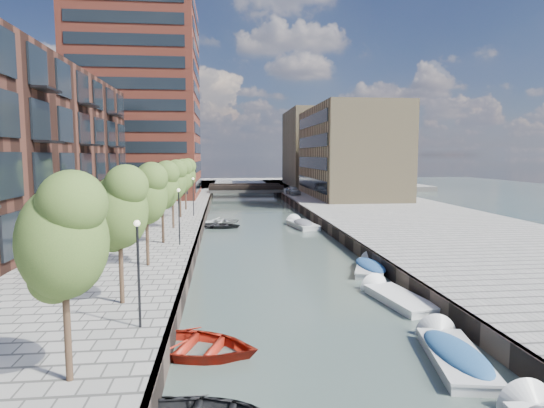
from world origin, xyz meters
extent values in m
plane|color=#38473F|center=(0.00, 40.00, 0.00)|extent=(300.00, 300.00, 0.00)
cube|color=gray|center=(16.00, 40.00, 0.50)|extent=(20.00, 140.00, 1.00)
cube|color=#332823|center=(-6.10, 40.00, 0.50)|extent=(0.25, 140.00, 1.00)
cube|color=#332823|center=(6.10, 40.00, 0.50)|extent=(0.25, 140.00, 1.00)
cube|color=gray|center=(0.00, 100.00, 0.50)|extent=(80.00, 40.00, 1.00)
cube|color=#321A13|center=(-20.00, 30.00, 8.00)|extent=(8.00, 38.00, 14.00)
cube|color=brown|center=(-17.00, 65.00, 16.00)|extent=(18.00, 18.00, 30.00)
cube|color=#927E59|center=(16.00, 62.00, 8.00)|extent=(12.00, 25.00, 14.00)
cube|color=#927E59|center=(16.00, 88.00, 9.00)|extent=(12.00, 20.00, 16.00)
cube|color=gray|center=(0.00, 72.00, 1.30)|extent=(13.00, 6.00, 0.60)
cube|color=#332823|center=(0.00, 69.20, 1.90)|extent=(13.00, 0.40, 0.80)
cube|color=#332823|center=(0.00, 74.80, 1.90)|extent=(13.00, 0.40, 0.80)
cylinder|color=#382619|center=(-8.50, 4.00, 2.60)|extent=(0.20, 0.20, 3.20)
ellipsoid|color=#36511E|center=(-8.50, 4.00, 5.33)|extent=(2.50, 2.50, 3.25)
cylinder|color=#382619|center=(-8.50, 11.00, 2.60)|extent=(0.20, 0.20, 3.20)
ellipsoid|color=#36511E|center=(-8.50, 11.00, 5.33)|extent=(2.50, 2.50, 3.25)
cylinder|color=#382619|center=(-8.50, 18.00, 2.60)|extent=(0.20, 0.20, 3.20)
ellipsoid|color=#36511E|center=(-8.50, 18.00, 5.33)|extent=(2.50, 2.50, 3.25)
cylinder|color=#382619|center=(-8.50, 25.00, 2.60)|extent=(0.20, 0.20, 3.20)
ellipsoid|color=#36511E|center=(-8.50, 25.00, 5.33)|extent=(2.50, 2.50, 3.25)
cylinder|color=#382619|center=(-8.50, 32.00, 2.60)|extent=(0.20, 0.20, 3.20)
ellipsoid|color=#36511E|center=(-8.50, 32.00, 5.33)|extent=(2.50, 2.50, 3.25)
cylinder|color=#382619|center=(-8.50, 39.00, 2.60)|extent=(0.20, 0.20, 3.20)
ellipsoid|color=#36511E|center=(-8.50, 39.00, 5.33)|extent=(2.50, 2.50, 3.25)
cylinder|color=#382619|center=(-8.50, 46.00, 2.60)|extent=(0.20, 0.20, 3.20)
ellipsoid|color=#36511E|center=(-8.50, 46.00, 5.33)|extent=(2.50, 2.50, 3.25)
cylinder|color=black|center=(-7.20, 8.00, 3.00)|extent=(0.10, 0.10, 4.00)
sphere|color=#FFF2CC|center=(-7.20, 8.00, 5.00)|extent=(0.24, 0.24, 0.24)
cylinder|color=black|center=(-7.20, 24.00, 3.00)|extent=(0.10, 0.10, 4.00)
sphere|color=#FFF2CC|center=(-7.20, 24.00, 5.00)|extent=(0.24, 0.24, 0.24)
cylinder|color=black|center=(-7.20, 40.00, 3.00)|extent=(0.10, 0.10, 4.00)
sphere|color=#FFF2CC|center=(-7.20, 40.00, 5.00)|extent=(0.24, 0.24, 0.24)
imported|color=#A21F11|center=(-5.21, 7.69, 0.00)|extent=(6.13, 5.25, 1.07)
imported|color=silver|center=(-4.26, 40.55, 0.00)|extent=(5.39, 4.74, 0.93)
imported|color=black|center=(-4.50, 37.75, 0.00)|extent=(5.23, 4.30, 0.94)
cube|color=silver|center=(4.29, 5.70, 0.05)|extent=(2.52, 4.78, 0.64)
cube|color=silver|center=(4.29, 5.70, 0.39)|extent=(2.61, 4.89, 0.10)
cone|color=silver|center=(4.73, 7.93, 0.10)|extent=(1.82, 1.19, 1.68)
ellipsoid|color=navy|center=(4.29, 5.70, 0.44)|extent=(2.34, 4.37, 0.55)
cube|color=white|center=(4.91, 12.44, 0.05)|extent=(2.45, 4.72, 0.63)
cube|color=white|center=(4.91, 12.44, 0.39)|extent=(2.54, 4.83, 0.10)
cone|color=white|center=(4.50, 14.64, 0.10)|extent=(1.79, 1.17, 1.66)
cube|color=beige|center=(5.40, 18.70, 0.05)|extent=(3.07, 4.69, 0.62)
cube|color=beige|center=(5.40, 18.70, 0.38)|extent=(3.17, 4.81, 0.10)
cone|color=beige|center=(6.17, 20.76, 0.10)|extent=(1.83, 1.38, 1.63)
ellipsoid|color=navy|center=(5.40, 18.70, 0.43)|extent=(2.84, 4.30, 0.54)
cube|color=beige|center=(4.24, 37.05, 0.06)|extent=(2.74, 5.32, 0.72)
cube|color=beige|center=(4.24, 37.05, 0.44)|extent=(2.85, 5.45, 0.11)
cone|color=beige|center=(3.79, 39.54, 0.11)|extent=(2.02, 1.31, 1.87)
ellipsoid|color=#4D4D54|center=(4.24, 37.05, 0.50)|extent=(2.56, 4.87, 0.62)
imported|color=#A9ADAE|center=(7.50, 64.85, 1.71)|extent=(2.31, 4.40, 1.43)
camera|label=1|loc=(-3.99, -9.16, 7.53)|focal=30.00mm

